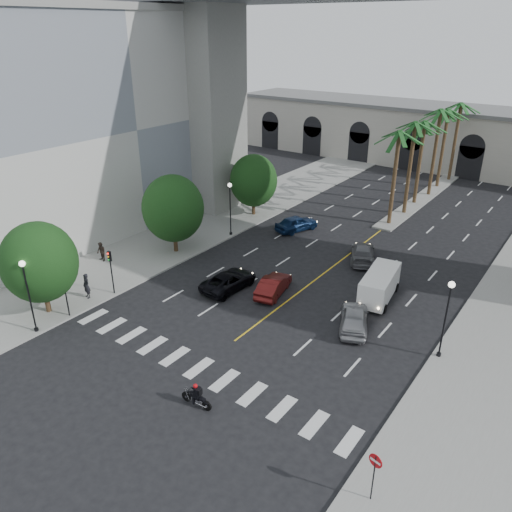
{
  "coord_description": "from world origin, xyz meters",
  "views": [
    {
      "loc": [
        17.1,
        -19.31,
        18.78
      ],
      "look_at": [
        -1.14,
        6.0,
        4.33
      ],
      "focal_mm": 35.0,
      "sensor_mm": 36.0,
      "label": 1
    }
  ],
  "objects_px": {
    "cargo_van": "(379,285)",
    "do_not_enter_sign": "(375,468)",
    "pedestrian_b": "(101,252)",
    "lamp_post_left_near": "(28,291)",
    "car_d": "(363,253)",
    "car_b": "(273,285)",
    "car_e": "(296,223)",
    "traffic_signal_near": "(64,286)",
    "traffic_signal_far": "(111,265)",
    "motorcycle_rider": "(197,396)",
    "pedestrian_a": "(86,286)",
    "lamp_post_left_far": "(230,205)",
    "lamp_post_right": "(446,313)",
    "car_a": "(354,318)",
    "car_c": "(229,281)"
  },
  "relations": [
    {
      "from": "car_d",
      "to": "cargo_van",
      "type": "relative_size",
      "value": 0.92
    },
    {
      "from": "lamp_post_left_near",
      "to": "pedestrian_b",
      "type": "relative_size",
      "value": 3.15
    },
    {
      "from": "lamp_post_left_far",
      "to": "car_a",
      "type": "height_order",
      "value": "lamp_post_left_far"
    },
    {
      "from": "lamp_post_left_near",
      "to": "traffic_signal_far",
      "type": "xyz_separation_m",
      "value": [
        0.1,
        6.5,
        -0.71
      ]
    },
    {
      "from": "traffic_signal_far",
      "to": "motorcycle_rider",
      "type": "distance_m",
      "value": 14.65
    },
    {
      "from": "motorcycle_rider",
      "to": "car_c",
      "type": "distance_m",
      "value": 13.36
    },
    {
      "from": "lamp_post_left_near",
      "to": "traffic_signal_near",
      "type": "height_order",
      "value": "lamp_post_left_near"
    },
    {
      "from": "car_c",
      "to": "car_e",
      "type": "bearing_deg",
      "value": -78.32
    },
    {
      "from": "cargo_van",
      "to": "do_not_enter_sign",
      "type": "relative_size",
      "value": 2.0
    },
    {
      "from": "cargo_van",
      "to": "pedestrian_b",
      "type": "distance_m",
      "value": 23.51
    },
    {
      "from": "lamp_post_left_far",
      "to": "lamp_post_right",
      "type": "relative_size",
      "value": 1.0
    },
    {
      "from": "lamp_post_right",
      "to": "pedestrian_a",
      "type": "height_order",
      "value": "lamp_post_right"
    },
    {
      "from": "pedestrian_a",
      "to": "cargo_van",
      "type": "bearing_deg",
      "value": 46.46
    },
    {
      "from": "motorcycle_rider",
      "to": "pedestrian_b",
      "type": "bearing_deg",
      "value": 151.8
    },
    {
      "from": "car_d",
      "to": "pedestrian_a",
      "type": "height_order",
      "value": "pedestrian_a"
    },
    {
      "from": "do_not_enter_sign",
      "to": "car_b",
      "type": "bearing_deg",
      "value": 149.38
    },
    {
      "from": "lamp_post_left_far",
      "to": "car_e",
      "type": "xyz_separation_m",
      "value": [
        4.49,
        4.94,
        -2.44
      ]
    },
    {
      "from": "traffic_signal_far",
      "to": "motorcycle_rider",
      "type": "height_order",
      "value": "traffic_signal_far"
    },
    {
      "from": "car_e",
      "to": "pedestrian_b",
      "type": "height_order",
      "value": "pedestrian_b"
    },
    {
      "from": "car_a",
      "to": "car_d",
      "type": "bearing_deg",
      "value": -92.33
    },
    {
      "from": "car_d",
      "to": "cargo_van",
      "type": "distance_m",
      "value": 6.84
    },
    {
      "from": "lamp_post_left_far",
      "to": "traffic_signal_near",
      "type": "bearing_deg",
      "value": -89.69
    },
    {
      "from": "car_b",
      "to": "pedestrian_a",
      "type": "bearing_deg",
      "value": 26.44
    },
    {
      "from": "car_e",
      "to": "do_not_enter_sign",
      "type": "relative_size",
      "value": 1.69
    },
    {
      "from": "pedestrian_a",
      "to": "lamp_post_right",
      "type": "bearing_deg",
      "value": 29.48
    },
    {
      "from": "car_b",
      "to": "cargo_van",
      "type": "xyz_separation_m",
      "value": [
        6.88,
        3.93,
        0.5
      ]
    },
    {
      "from": "car_d",
      "to": "do_not_enter_sign",
      "type": "relative_size",
      "value": 1.84
    },
    {
      "from": "motorcycle_rider",
      "to": "do_not_enter_sign",
      "type": "height_order",
      "value": "do_not_enter_sign"
    },
    {
      "from": "pedestrian_b",
      "to": "lamp_post_left_far",
      "type": "bearing_deg",
      "value": 73.95
    },
    {
      "from": "traffic_signal_near",
      "to": "car_b",
      "type": "bearing_deg",
      "value": 48.99
    },
    {
      "from": "lamp_post_left_near",
      "to": "car_d",
      "type": "distance_m",
      "value": 26.76
    },
    {
      "from": "lamp_post_left_near",
      "to": "car_e",
      "type": "bearing_deg",
      "value": 80.18
    },
    {
      "from": "motorcycle_rider",
      "to": "pedestrian_a",
      "type": "relative_size",
      "value": 1.03
    },
    {
      "from": "car_d",
      "to": "pedestrian_a",
      "type": "relative_size",
      "value": 2.56
    },
    {
      "from": "pedestrian_b",
      "to": "do_not_enter_sign",
      "type": "distance_m",
      "value": 30.29
    },
    {
      "from": "traffic_signal_far",
      "to": "cargo_van",
      "type": "xyz_separation_m",
      "value": [
        16.68,
        11.2,
        -1.29
      ]
    },
    {
      "from": "car_b",
      "to": "car_e",
      "type": "xyz_separation_m",
      "value": [
        -5.41,
        12.17,
        0.06
      ]
    },
    {
      "from": "traffic_signal_far",
      "to": "car_e",
      "type": "distance_m",
      "value": 20.0
    },
    {
      "from": "lamp_post_left_far",
      "to": "traffic_signal_near",
      "type": "distance_m",
      "value": 18.51
    },
    {
      "from": "car_b",
      "to": "pedestrian_b",
      "type": "xyz_separation_m",
      "value": [
        -15.23,
        -4.07,
        0.28
      ]
    },
    {
      "from": "motorcycle_rider",
      "to": "pedestrian_b",
      "type": "relative_size",
      "value": 1.17
    },
    {
      "from": "car_a",
      "to": "car_e",
      "type": "xyz_separation_m",
      "value": [
        -12.53,
        12.96,
        -0.0
      ]
    },
    {
      "from": "car_d",
      "to": "do_not_enter_sign",
      "type": "distance_m",
      "value": 24.87
    },
    {
      "from": "lamp_post_left_far",
      "to": "cargo_van",
      "type": "relative_size",
      "value": 0.99
    },
    {
      "from": "car_e",
      "to": "pedestrian_b",
      "type": "distance_m",
      "value": 18.98
    },
    {
      "from": "car_b",
      "to": "car_a",
      "type": "bearing_deg",
      "value": 160.89
    },
    {
      "from": "cargo_van",
      "to": "do_not_enter_sign",
      "type": "bearing_deg",
      "value": -75.93
    },
    {
      "from": "lamp_post_right",
      "to": "traffic_signal_far",
      "type": "relative_size",
      "value": 1.47
    },
    {
      "from": "car_c",
      "to": "car_d",
      "type": "relative_size",
      "value": 1.0
    },
    {
      "from": "pedestrian_a",
      "to": "pedestrian_b",
      "type": "relative_size",
      "value": 1.14
    }
  ]
}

